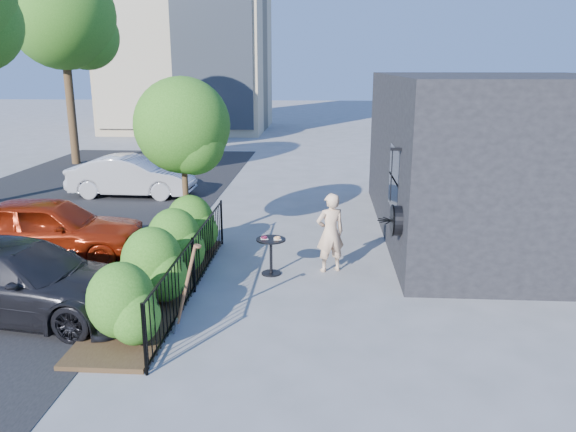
# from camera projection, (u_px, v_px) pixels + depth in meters

# --- Properties ---
(ground) EXTENTS (120.00, 120.00, 0.00)m
(ground) POSITION_uv_depth(u_px,v_px,m) (272.00, 294.00, 10.72)
(ground) COLOR gray
(ground) RESTS_ON ground
(shop_building) EXTENTS (6.22, 9.00, 4.00)m
(shop_building) POSITION_uv_depth(u_px,v_px,m) (504.00, 156.00, 14.19)
(shop_building) COLOR black
(shop_building) RESTS_ON ground
(fence) EXTENTS (0.05, 6.05, 1.10)m
(fence) POSITION_uv_depth(u_px,v_px,m) (193.00, 265.00, 10.67)
(fence) COLOR black
(fence) RESTS_ON ground
(planting_bed) EXTENTS (1.30, 6.00, 0.08)m
(planting_bed) POSITION_uv_depth(u_px,v_px,m) (159.00, 289.00, 10.85)
(planting_bed) COLOR #382616
(planting_bed) RESTS_ON ground
(shrubs) EXTENTS (1.10, 5.60, 1.24)m
(shrubs) POSITION_uv_depth(u_px,v_px,m) (163.00, 255.00, 10.77)
(shrubs) COLOR #286116
(shrubs) RESTS_ON ground
(patio_tree) EXTENTS (2.20, 2.20, 3.94)m
(patio_tree) POSITION_uv_depth(u_px,v_px,m) (185.00, 131.00, 12.80)
(patio_tree) COLOR #3F2B19
(patio_tree) RESTS_ON ground
(street) EXTENTS (9.00, 30.00, 0.01)m
(street) POSITION_uv_depth(u_px,v_px,m) (5.00, 239.00, 14.05)
(street) COLOR black
(street) RESTS_ON ground
(street_tree_far) EXTENTS (4.40, 4.40, 8.28)m
(street_tree_far) POSITION_uv_depth(u_px,v_px,m) (64.00, 23.00, 23.24)
(street_tree_far) COLOR #3F2B19
(street_tree_far) RESTS_ON ground
(cafe_table) EXTENTS (0.61, 0.61, 0.82)m
(cafe_table) POSITION_uv_depth(u_px,v_px,m) (271.00, 250.00, 11.61)
(cafe_table) COLOR black
(cafe_table) RESTS_ON ground
(woman) EXTENTS (0.72, 0.60, 1.69)m
(woman) POSITION_uv_depth(u_px,v_px,m) (330.00, 233.00, 11.71)
(woman) COLOR beige
(woman) RESTS_ON ground
(shovel) EXTENTS (0.52, 0.20, 1.55)m
(shovel) POSITION_uv_depth(u_px,v_px,m) (184.00, 293.00, 9.02)
(shovel) COLOR brown
(shovel) RESTS_ON ground
(car_red) EXTENTS (4.34, 2.06, 1.43)m
(car_red) POSITION_uv_depth(u_px,v_px,m) (48.00, 229.00, 12.46)
(car_red) COLOR #97230C
(car_red) RESTS_ON ground
(car_silver) EXTENTS (4.11, 1.53, 1.34)m
(car_silver) POSITION_uv_depth(u_px,v_px,m) (132.00, 176.00, 18.55)
(car_silver) COLOR #BCBCC2
(car_silver) RESTS_ON ground
(car_darkgrey) EXTENTS (4.70, 2.40, 1.31)m
(car_darkgrey) POSITION_uv_depth(u_px,v_px,m) (21.00, 280.00, 9.67)
(car_darkgrey) COLOR black
(car_darkgrey) RESTS_ON ground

